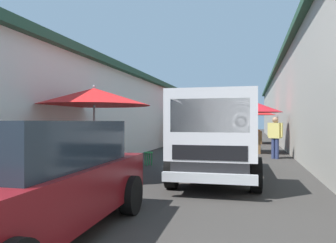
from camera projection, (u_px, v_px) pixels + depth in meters
ground at (216, 152)px, 14.58m from camera, size 90.00×90.00×0.00m
building_left_whitewash at (106, 115)px, 18.48m from camera, size 49.80×7.50×3.60m
fruit_stall_far_left at (255, 114)px, 14.15m from camera, size 2.33×2.33×2.38m
fruit_stall_far_right at (93, 103)px, 7.94m from camera, size 2.88×2.88×2.37m
fruit_stall_near_right at (255, 116)px, 20.14m from camera, size 2.67×2.67×2.33m
fruit_stall_mid_lane at (190, 118)px, 17.72m from camera, size 2.38×2.38×2.22m
hatchback_car at (28, 180)px, 3.76m from camera, size 3.98×2.06×1.45m
delivery_truck at (215, 139)px, 7.19m from camera, size 4.97×2.08×2.08m
vendor_by_crates at (275, 135)px, 12.02m from camera, size 0.43×0.54×1.61m
parked_scooter at (252, 141)px, 15.97m from camera, size 1.67×0.56×1.14m
plastic_stool at (148, 155)px, 10.23m from camera, size 0.30×0.30×0.43m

